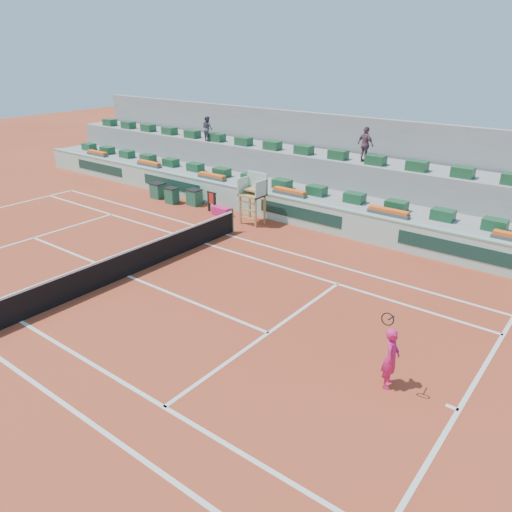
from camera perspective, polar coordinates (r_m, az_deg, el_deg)
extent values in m
plane|color=maroon|center=(18.86, -14.42, -2.24)|extent=(90.00, 90.00, 0.00)
cube|color=gray|center=(26.06, 4.11, 6.89)|extent=(36.00, 4.00, 1.20)
cube|color=gray|center=(27.18, 6.06, 9.03)|extent=(36.00, 2.40, 2.60)
cube|color=gray|center=(28.33, 7.89, 11.38)|extent=(36.00, 0.40, 4.40)
cube|color=#D41B66|center=(24.79, -3.98, 5.12)|extent=(0.97, 0.43, 0.43)
imported|color=#4F515D|center=(30.07, -5.57, 14.31)|extent=(0.82, 0.72, 1.42)
imported|color=#694655|center=(24.79, 12.40, 12.34)|extent=(1.06, 0.71, 1.68)
cube|color=silver|center=(12.98, 22.16, -16.00)|extent=(0.12, 10.97, 0.01)
cube|color=silver|center=(22.30, -3.44, 2.48)|extent=(23.77, 0.12, 0.01)
cube|color=silver|center=(16.99, -25.30, -6.77)|extent=(23.77, 0.12, 0.01)
cube|color=silver|center=(21.36, -5.85, 1.45)|extent=(23.77, 0.12, 0.01)
cube|color=silver|center=(23.95, -24.05, 1.92)|extent=(0.12, 8.23, 0.01)
cube|color=silver|center=(14.82, 1.44, -8.78)|extent=(0.12, 8.23, 0.01)
cube|color=silver|center=(18.86, -14.42, -2.22)|extent=(12.80, 0.12, 0.01)
cube|color=silver|center=(13.00, 21.51, -15.80)|extent=(0.30, 0.12, 0.01)
cube|color=black|center=(18.67, -14.56, -0.96)|extent=(0.03, 11.87, 0.92)
cube|color=silver|center=(18.48, -14.71, 0.44)|extent=(0.06, 11.87, 0.07)
cylinder|color=#1E462F|center=(22.44, -2.72, 4.10)|extent=(0.10, 0.10, 1.10)
cube|color=#A5D0BB|center=(24.33, 1.20, 5.77)|extent=(36.00, 0.30, 1.20)
cube|color=#7CA694|center=(24.15, 1.22, 7.20)|extent=(36.00, 0.34, 0.06)
cube|color=#12332A|center=(33.37, -17.45, 9.58)|extent=(4.40, 0.02, 0.56)
cube|color=#12332A|center=(28.41, -9.68, 8.09)|extent=(4.40, 0.02, 0.56)
cube|color=#12332A|center=(23.11, 4.96, 4.87)|extent=(4.40, 0.02, 0.56)
cube|color=#12332A|center=(20.44, 21.62, 0.81)|extent=(4.40, 0.02, 0.56)
cube|color=#9F773C|center=(23.48, -1.80, 5.31)|extent=(0.08, 0.08, 1.35)
cube|color=#9F773C|center=(22.95, -0.06, 4.90)|extent=(0.08, 0.08, 1.35)
cube|color=#9F773C|center=(24.00, -0.73, 5.72)|extent=(0.08, 0.08, 1.35)
cube|color=#9F773C|center=(23.48, 0.99, 5.32)|extent=(0.08, 0.08, 1.35)
cube|color=#9F773C|center=(23.27, -0.41, 6.99)|extent=(1.10, 0.90, 0.08)
cube|color=#A5D0BB|center=(23.42, 0.17, 8.40)|extent=(1.10, 0.08, 1.00)
cube|color=#A5D0BB|center=(23.48, -1.42, 8.05)|extent=(0.06, 0.90, 0.80)
cube|color=#A5D0BB|center=(22.86, 0.62, 7.64)|extent=(0.06, 0.90, 0.80)
cube|color=#9F773C|center=(23.28, -0.26, 7.61)|extent=(0.80, 0.60, 0.08)
cube|color=#9F773C|center=(23.31, -0.93, 4.35)|extent=(0.90, 0.08, 0.06)
cube|color=#9F773C|center=(23.19, -0.94, 5.28)|extent=(0.90, 0.08, 0.06)
cube|color=#9F773C|center=(23.09, -0.94, 6.11)|extent=(0.90, 0.08, 0.06)
cube|color=#184A29|center=(36.46, -18.54, 11.76)|extent=(0.90, 0.60, 0.44)
cube|color=#184A29|center=(34.84, -16.62, 11.51)|extent=(0.90, 0.60, 0.44)
cube|color=#184A29|center=(33.27, -14.53, 11.22)|extent=(0.90, 0.60, 0.44)
cube|color=#184A29|center=(31.74, -12.23, 10.89)|extent=(0.90, 0.60, 0.44)
cube|color=#184A29|center=(30.27, -9.71, 10.50)|extent=(0.90, 0.60, 0.44)
cube|color=#184A29|center=(28.86, -6.95, 10.06)|extent=(0.90, 0.60, 0.44)
cube|color=#184A29|center=(27.52, -3.93, 9.54)|extent=(0.90, 0.60, 0.44)
cube|color=#184A29|center=(26.27, -0.61, 8.94)|extent=(0.90, 0.60, 0.44)
cube|color=#184A29|center=(25.12, 3.01, 8.24)|extent=(0.90, 0.60, 0.44)
cube|color=#184A29|center=(24.08, 6.94, 7.45)|extent=(0.90, 0.60, 0.44)
cube|color=#184A29|center=(23.16, 11.20, 6.56)|extent=(0.90, 0.60, 0.44)
cube|color=#184A29|center=(22.39, 15.75, 5.55)|extent=(0.90, 0.60, 0.44)
cube|color=#184A29|center=(21.77, 20.58, 4.44)|extent=(0.90, 0.60, 0.44)
cube|color=#184A29|center=(21.33, 25.64, 3.25)|extent=(0.90, 0.60, 0.44)
cube|color=#184A29|center=(37.32, -16.37, 14.44)|extent=(0.90, 0.60, 0.44)
cube|color=#184A29|center=(35.74, -14.38, 14.30)|extent=(0.90, 0.60, 0.44)
cube|color=#184A29|center=(34.21, -12.22, 14.13)|extent=(0.90, 0.60, 0.44)
cube|color=#184A29|center=(32.73, -9.86, 13.92)|extent=(0.90, 0.60, 0.44)
cube|color=#184A29|center=(31.30, -7.29, 13.66)|extent=(0.90, 0.60, 0.44)
cube|color=#184A29|center=(29.94, -4.48, 13.35)|extent=(0.90, 0.60, 0.44)
cube|color=#184A29|center=(28.66, -1.43, 12.98)|extent=(0.90, 0.60, 0.44)
cube|color=#184A29|center=(27.46, 1.89, 12.53)|extent=(0.90, 0.60, 0.44)
cube|color=#184A29|center=(26.36, 5.49, 12.00)|extent=(0.90, 0.60, 0.44)
cube|color=#184A29|center=(25.37, 9.37, 11.37)|extent=(0.90, 0.60, 0.44)
cube|color=#184A29|center=(24.50, 13.52, 10.63)|extent=(0.90, 0.60, 0.44)
cube|color=#184A29|center=(23.77, 17.94, 9.79)|extent=(0.90, 0.60, 0.44)
cube|color=#184A29|center=(23.19, 22.57, 8.84)|extent=(0.90, 0.60, 0.44)
cube|color=#4D4D4D|center=(34.42, -17.68, 11.02)|extent=(1.80, 0.36, 0.16)
cube|color=#F55414|center=(34.39, -17.70, 11.25)|extent=(1.70, 0.32, 0.12)
cube|color=#4D4D4D|center=(30.52, -12.11, 10.16)|extent=(1.80, 0.36, 0.16)
cube|color=#F55414|center=(30.49, -12.13, 10.41)|extent=(1.70, 0.32, 0.12)
cube|color=#4D4D4D|center=(26.98, -5.05, 8.92)|extent=(1.80, 0.36, 0.16)
cube|color=#F55414|center=(26.95, -5.06, 9.21)|extent=(1.70, 0.32, 0.12)
cube|color=#4D4D4D|center=(23.98, 3.87, 7.16)|extent=(1.80, 0.36, 0.16)
cube|color=#F55414|center=(23.94, 3.88, 7.48)|extent=(1.70, 0.32, 0.12)
cube|color=#4D4D4D|center=(21.72, 14.88, 4.73)|extent=(1.80, 0.36, 0.16)
cube|color=#F55414|center=(21.68, 14.92, 5.08)|extent=(1.70, 0.32, 0.12)
cube|color=#1B523A|center=(26.57, -7.06, 6.64)|extent=(0.68, 0.58, 0.80)
cube|color=black|center=(26.45, -7.10, 7.51)|extent=(0.72, 0.62, 0.04)
cube|color=#1B523A|center=(27.07, -9.59, 6.80)|extent=(0.61, 0.52, 0.80)
cube|color=black|center=(26.96, -9.65, 7.66)|extent=(0.65, 0.56, 0.04)
cube|color=#1B523A|center=(28.16, -11.16, 7.32)|extent=(0.69, 0.59, 0.80)
cube|color=black|center=(28.05, -11.23, 8.14)|extent=(0.73, 0.63, 0.04)
cube|color=black|center=(25.46, -5.41, 6.22)|extent=(0.10, 0.10, 1.00)
cube|color=black|center=(25.20, -4.74, 6.07)|extent=(0.10, 0.10, 1.00)
cube|color=black|center=(25.19, -5.11, 7.23)|extent=(0.59, 0.08, 0.06)
cube|color=red|center=(25.26, -5.12, 6.57)|extent=(0.43, 0.04, 0.56)
imported|color=#D41B66|center=(12.79, 15.17, -11.16)|extent=(0.49, 0.65, 1.60)
cylinder|color=black|center=(11.90, 15.21, -6.84)|extent=(0.03, 0.35, 0.09)
torus|color=black|center=(11.69, 14.81, -6.99)|extent=(0.31, 0.08, 0.31)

